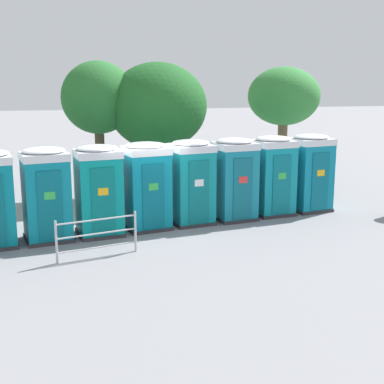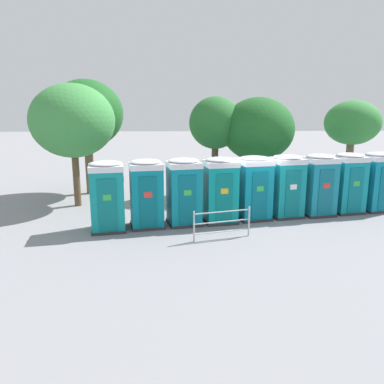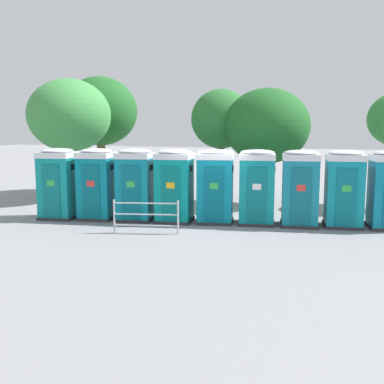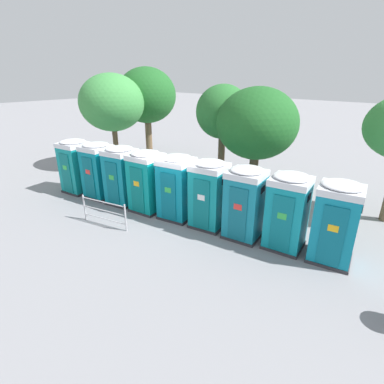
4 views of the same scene
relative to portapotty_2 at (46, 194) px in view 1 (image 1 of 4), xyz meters
The scene contains 12 objects.
ground_plane 3.12m from the portapotty_2, 16.08° to the left, with size 120.00×120.00×0.00m, color gray.
portapotty_2 is the anchor object (origin of this frame).
portapotty_3 1.42m from the portapotty_2, ahead, with size 1.39×1.37×2.54m.
portapotty_4 2.84m from the portapotty_2, 11.30° to the left, with size 1.46×1.43×2.54m.
portapotty_5 4.25m from the portapotty_2, 11.31° to the left, with size 1.41×1.40×2.54m.
portapotty_6 5.67m from the portapotty_2, 10.37° to the left, with size 1.39×1.38×2.54m.
portapotty_7 7.09m from the portapotty_2, 10.95° to the left, with size 1.38×1.37×2.54m.
portapotty_8 8.51m from the portapotty_2, 10.73° to the left, with size 1.42×1.40×2.54m.
street_tree_0 5.67m from the portapotty_2, 70.72° to the left, with size 2.59×2.59×4.93m.
street_tree_2 6.28m from the portapotty_2, 50.48° to the left, with size 3.53×3.53×4.89m.
street_tree_4 10.98m from the portapotty_2, 32.48° to the left, with size 2.87×2.87×4.77m.
event_barrier 2.26m from the portapotty_2, 54.75° to the right, with size 1.99×0.57×1.05m.
Camera 1 is at (-1.98, -15.29, 4.34)m, focal length 50.00 mm.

